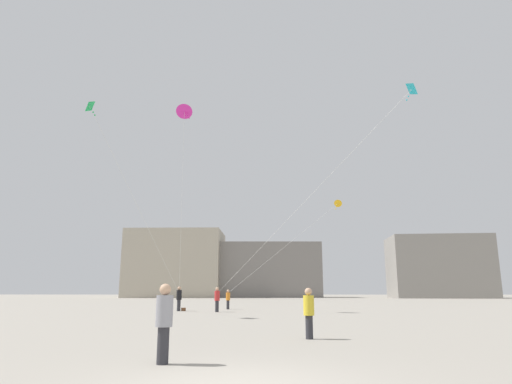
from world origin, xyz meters
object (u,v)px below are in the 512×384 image
Objects in this scene: building_right_hall at (438,267)px; person_in_grey at (164,319)px; person_in_black at (179,298)px; person_in_orange at (228,298)px; kite_cyan_delta at (404,98)px; handbag_beside_flyer at (183,309)px; person_in_red at (217,298)px; kite_magenta_diamond at (184,112)px; building_left_hall at (177,264)px; building_centre_hall at (260,271)px; kite_emerald_delta at (94,115)px; person_in_yellow at (309,311)px; kite_amber_diamond at (335,206)px.

person_in_grey is at bearing -114.25° from building_right_hall.
person_in_black reaches higher than person_in_orange.
handbag_beside_flyer is at bearing 154.87° from kite_cyan_delta.
person_in_red is 0.12× the size of kite_magenta_diamond.
building_left_hall is (-17.28, 87.41, 6.07)m from person_in_grey.
building_centre_hall is 64.37m from handbag_beside_flyer.
kite_cyan_delta is 1.12× the size of kite_emerald_delta.
kite_cyan_delta is at bearing -25.13° from handbag_beside_flyer.
kite_emerald_delta is at bearing 72.10° from person_in_orange.
building_left_hall is 54.33m from building_right_hall.
kite_magenta_diamond is at bearing -136.12° from person_in_yellow.
kite_cyan_delta is at bearing -135.98° from person_in_grey.
building_left_hall is at bearing 101.90° from handbag_beside_flyer.
kite_emerald_delta is 0.62× the size of building_left_hall.
person_in_black is 64.54m from building_left_hall.
building_right_hall is (37.66, 53.92, 5.19)m from person_in_orange.
building_right_hall is at bearing -127.30° from person_in_grey.
kite_cyan_delta reaches higher than kite_emerald_delta.
kite_cyan_delta is at bearing 168.61° from person_in_yellow.
building_left_hall is 1.01× the size of building_right_hall.
handbag_beside_flyer is at bearing -93.71° from person_in_grey.
building_left_hall is at bearing 116.49° from kite_amber_diamond.
handbag_beside_flyer is at bearing -94.26° from building_centre_hall.
building_centre_hall is (-2.89, 83.42, 4.80)m from person_in_yellow.
kite_cyan_delta is at bearing 158.83° from person_in_orange.
kite_magenta_diamond is 0.75× the size of building_left_hall.
building_right_hall is (33.11, 76.43, 5.17)m from person_in_yellow.
person_in_black is 1.04× the size of person_in_red.
person_in_red is at bearing -91.81° from building_centre_hall.
building_right_hall is (27.53, 47.22, -3.80)m from kite_amber_diamond.
person_in_orange is (-4.55, 22.51, -0.02)m from person_in_yellow.
person_in_yellow is at bearing 120.17° from person_in_orange.
person_in_orange is 15.54m from kite_magenta_diamond.
kite_amber_diamond is at bearing -127.77° from person_in_orange.
kite_amber_diamond is at bearing 36.36° from handbag_beside_flyer.
person_in_red is at bearing 155.76° from kite_cyan_delta.
person_in_orange is at bearing -114.89° from person_in_red.
kite_magenta_diamond reaches higher than handbag_beside_flyer.
kite_amber_diamond is at bearing 39.22° from kite_magenta_diamond.
handbag_beside_flyer is (-13.23, -9.74, -9.73)m from kite_amber_diamond.
kite_magenta_diamond is (0.11, -1.15, 14.44)m from person_in_black.
building_left_hall is (-13.00, 64.11, -8.44)m from kite_magenta_diamond.
building_left_hall is at bearing -95.87° from person_in_red.
person_in_red is 5.45× the size of handbag_beside_flyer.
building_right_hall reaches higher than person_in_yellow.
kite_amber_diamond is at bearing -118.05° from person_in_grey.
handbag_beside_flyer is (-40.76, -56.95, -5.94)m from building_right_hall.
kite_cyan_delta reaches higher than person_in_yellow.
kite_emerald_delta is 37.78× the size of handbag_beside_flyer.
building_right_hall reaches higher than person_in_black.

